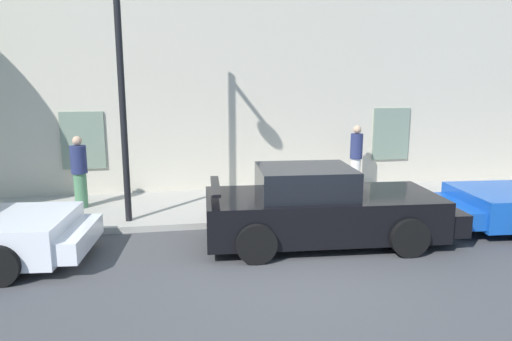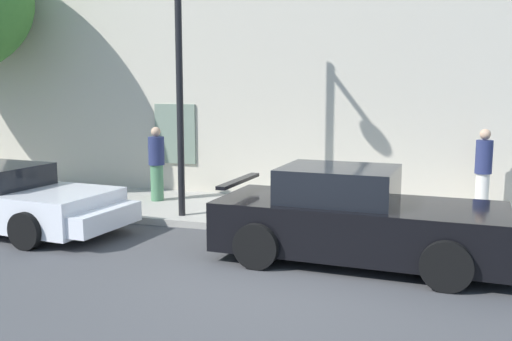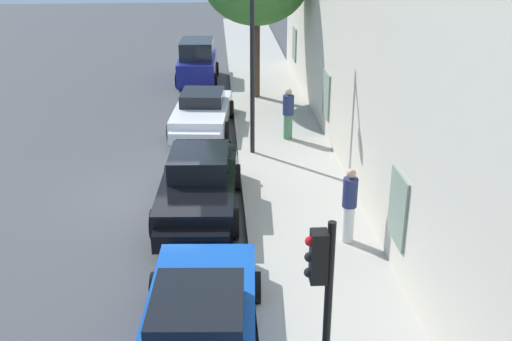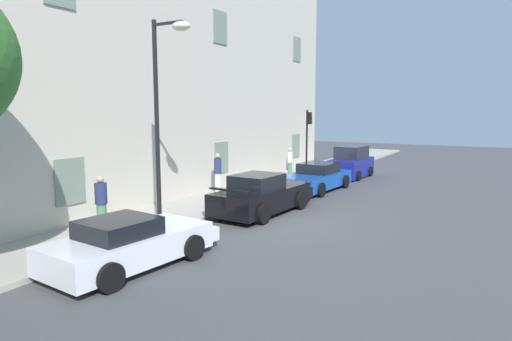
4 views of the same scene
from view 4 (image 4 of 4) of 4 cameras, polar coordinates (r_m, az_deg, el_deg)
name	(u,v)px [view 4 (image 4 of 4)]	position (r m, az deg, el deg)	size (l,w,h in m)	color
ground_plane	(281,222)	(15.54, 3.22, -6.66)	(80.00, 80.00, 0.00)	#444447
sidewalk	(191,208)	(17.59, -8.33, -4.80)	(60.00, 3.02, 0.14)	#A8A399
building_facade	(113,42)	(20.06, -17.86, 15.47)	(32.15, 5.30, 13.35)	beige
sportscar_red_lead	(134,243)	(11.61, -15.36, -8.94)	(4.65, 2.37, 1.28)	white
sportscar_yellow_flank	(264,195)	(16.89, 1.02, -3.20)	(4.99, 2.28, 1.52)	black
sportscar_white_middle	(314,179)	(21.61, 7.42, -1.08)	(5.11, 2.37, 1.32)	#144CB2
hatchback_distant	(351,164)	(26.31, 12.15, 0.88)	(3.62, 1.87, 1.83)	navy
traffic_light	(308,132)	(24.70, 6.71, 4.96)	(0.22, 0.36, 3.76)	black
street_lamp	(166,89)	(14.01, -11.53, 10.26)	(0.44, 1.42, 6.44)	black
pedestrian_admiring	(218,172)	(20.22, -4.93, -0.24)	(0.37, 0.37, 1.80)	silver
pedestrian_strolling	(101,203)	(14.59, -19.25, -3.92)	(0.45, 0.45, 1.73)	#4C7F59
pedestrian_bystander	(290,162)	(25.32, 4.38, 1.16)	(0.43, 0.43, 1.63)	#4C7F59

